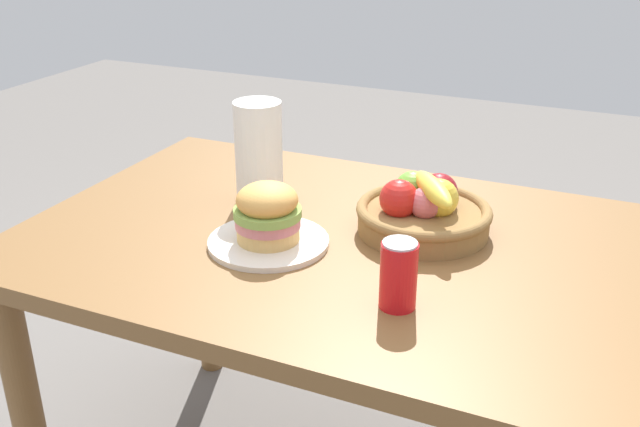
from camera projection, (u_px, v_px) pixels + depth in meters
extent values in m
cube|color=brown|center=(351.00, 248.00, 1.53)|extent=(1.40, 0.90, 0.04)
cylinder|color=brown|center=(27.00, 416.00, 1.60)|extent=(0.07, 0.07, 0.71)
cylinder|color=brown|center=(206.00, 270.00, 2.22)|extent=(0.07, 0.07, 0.71)
cylinder|color=brown|center=(639.00, 368.00, 1.77)|extent=(0.07, 0.07, 0.71)
cylinder|color=silver|center=(268.00, 242.00, 1.50)|extent=(0.25, 0.25, 0.01)
cylinder|color=#DBAD60|center=(268.00, 233.00, 1.49)|extent=(0.13, 0.13, 0.03)
cylinder|color=#C67075|center=(268.00, 221.00, 1.48)|extent=(0.13, 0.13, 0.02)
cylinder|color=#84A84C|center=(268.00, 212.00, 1.47)|extent=(0.14, 0.14, 0.02)
ellipsoid|color=#DF9F4D|center=(267.00, 200.00, 1.46)|extent=(0.13, 0.13, 0.07)
cylinder|color=red|center=(398.00, 276.00, 1.25)|extent=(0.07, 0.07, 0.12)
cylinder|color=silver|center=(400.00, 243.00, 1.23)|extent=(0.06, 0.06, 0.00)
cylinder|color=olive|center=(423.00, 221.00, 1.55)|extent=(0.28, 0.28, 0.05)
torus|color=olive|center=(424.00, 210.00, 1.54)|extent=(0.29, 0.29, 0.02)
sphere|color=gold|center=(439.00, 198.00, 1.52)|extent=(0.08, 0.08, 0.08)
sphere|color=maroon|center=(439.00, 192.00, 1.55)|extent=(0.08, 0.08, 0.08)
sphere|color=#6BAD38|center=(413.00, 189.00, 1.57)|extent=(0.08, 0.08, 0.08)
sphere|color=red|center=(399.00, 199.00, 1.52)|extent=(0.08, 0.08, 0.08)
sphere|color=#D16066|center=(425.00, 203.00, 1.51)|extent=(0.07, 0.07, 0.07)
ellipsoid|color=yellow|center=(433.00, 189.00, 1.49)|extent=(0.15, 0.18, 0.05)
cylinder|color=white|center=(259.00, 153.00, 1.66)|extent=(0.11, 0.11, 0.24)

